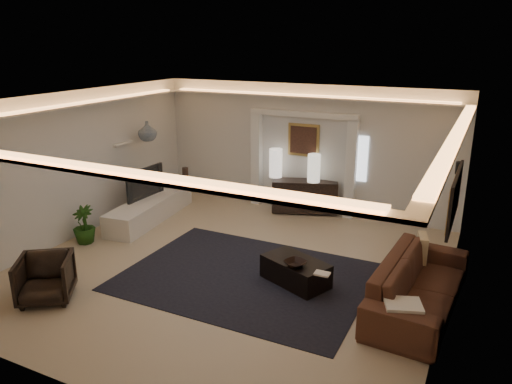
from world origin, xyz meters
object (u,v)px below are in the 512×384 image
at_px(console, 305,196).
at_px(sofa, 419,285).
at_px(coffee_table, 296,271).
at_px(armchair, 45,279).

bearing_deg(console, sofa, -66.50).
xyz_separation_m(sofa, coffee_table, (-1.92, -0.07, -0.18)).
relative_size(console, coffee_table, 1.35).
distance_m(console, coffee_table, 3.46).
height_order(sofa, coffee_table, sofa).
height_order(console, coffee_table, console).
distance_m(sofa, armchair, 5.62).
height_order(console, sofa, same).
relative_size(console, armchair, 1.88).
xyz_separation_m(console, sofa, (3.00, -3.21, -0.02)).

